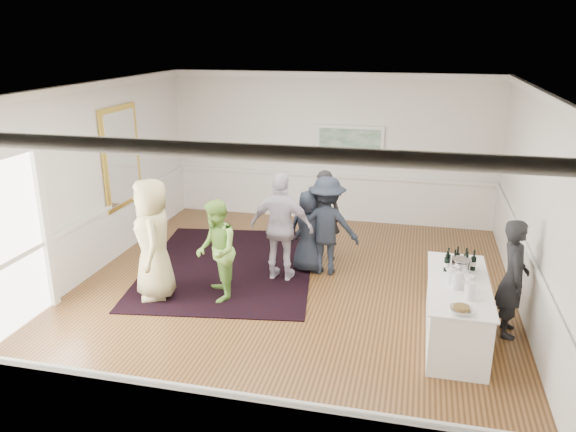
% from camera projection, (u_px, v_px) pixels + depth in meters
% --- Properties ---
extents(floor, '(8.00, 8.00, 0.00)m').
position_uv_depth(floor, '(288.00, 296.00, 8.87)').
color(floor, brown).
rests_on(floor, ground).
extents(ceiling, '(7.00, 8.00, 0.02)m').
position_uv_depth(ceiling, '(289.00, 90.00, 7.87)').
color(ceiling, white).
rests_on(ceiling, wall_back).
extents(wall_left, '(0.02, 8.00, 3.20)m').
position_uv_depth(wall_left, '(80.00, 185.00, 9.14)').
color(wall_left, white).
rests_on(wall_left, floor).
extents(wall_right, '(0.02, 8.00, 3.20)m').
position_uv_depth(wall_right, '(539.00, 216.00, 7.60)').
color(wall_right, white).
rests_on(wall_right, floor).
extents(wall_back, '(7.00, 0.02, 3.20)m').
position_uv_depth(wall_back, '(331.00, 148.00, 12.07)').
color(wall_back, white).
rests_on(wall_back, floor).
extents(wall_front, '(7.00, 0.02, 3.20)m').
position_uv_depth(wall_front, '(178.00, 330.00, 4.67)').
color(wall_front, white).
rests_on(wall_front, floor).
extents(wainscoting, '(7.00, 8.00, 1.00)m').
position_uv_depth(wainscoting, '(288.00, 267.00, 8.71)').
color(wainscoting, white).
rests_on(wainscoting, floor).
extents(mirror, '(0.05, 1.25, 1.85)m').
position_uv_depth(mirror, '(122.00, 157.00, 10.27)').
color(mirror, gold).
rests_on(mirror, wall_left).
extents(doorway, '(0.10, 1.78, 2.56)m').
position_uv_depth(doorway, '(3.00, 234.00, 7.42)').
color(doorway, white).
rests_on(doorway, wall_left).
extents(landscape_painting, '(1.44, 0.06, 0.66)m').
position_uv_depth(landscape_painting, '(350.00, 141.00, 11.87)').
color(landscape_painting, white).
rests_on(landscape_painting, wall_back).
extents(area_rug, '(3.44, 4.20, 0.02)m').
position_uv_depth(area_rug, '(229.00, 266.00, 9.97)').
color(area_rug, black).
rests_on(area_rug, floor).
extents(serving_table, '(0.79, 2.07, 0.84)m').
position_uv_depth(serving_table, '(456.00, 311.00, 7.50)').
color(serving_table, white).
rests_on(serving_table, floor).
extents(bartender, '(0.41, 0.61, 1.64)m').
position_uv_depth(bartender, '(513.00, 278.00, 7.53)').
color(bartender, black).
rests_on(bartender, floor).
extents(guest_tan, '(0.97, 1.11, 1.91)m').
position_uv_depth(guest_tan, '(153.00, 239.00, 8.58)').
color(guest_tan, tan).
rests_on(guest_tan, floor).
extents(guest_green, '(0.87, 0.95, 1.59)m').
position_uv_depth(guest_green, '(216.00, 251.00, 8.56)').
color(guest_green, '#7EBB4A').
rests_on(guest_green, floor).
extents(guest_lilac, '(1.10, 0.52, 1.82)m').
position_uv_depth(guest_lilac, '(282.00, 228.00, 9.22)').
color(guest_lilac, silver).
rests_on(guest_lilac, floor).
extents(guest_dark_a, '(1.12, 0.66, 1.70)m').
position_uv_depth(guest_dark_a, '(327.00, 226.00, 9.49)').
color(guest_dark_a, '#1C2330').
rests_on(guest_dark_a, floor).
extents(guest_dark_b, '(0.63, 0.43, 1.68)m').
position_uv_depth(guest_dark_b, '(324.00, 215.00, 10.08)').
color(guest_dark_b, black).
rests_on(guest_dark_b, floor).
extents(guest_navy, '(0.75, 0.54, 1.44)m').
position_uv_depth(guest_navy, '(309.00, 231.00, 9.62)').
color(guest_navy, '#1C2330').
rests_on(guest_navy, floor).
extents(wine_bottles, '(0.43, 0.28, 0.31)m').
position_uv_depth(wine_bottles, '(458.00, 259.00, 7.73)').
color(wine_bottles, black).
rests_on(wine_bottles, serving_table).
extents(juice_pitchers, '(0.34, 0.59, 0.24)m').
position_uv_depth(juice_pitchers, '(460.00, 281.00, 7.14)').
color(juice_pitchers, '#71B942').
rests_on(juice_pitchers, serving_table).
extents(ice_bucket, '(0.26, 0.26, 0.25)m').
position_uv_depth(ice_bucket, '(461.00, 268.00, 7.53)').
color(ice_bucket, silver).
rests_on(ice_bucket, serving_table).
extents(nut_bowl, '(0.28, 0.28, 0.08)m').
position_uv_depth(nut_bowl, '(461.00, 309.00, 6.57)').
color(nut_bowl, white).
rests_on(nut_bowl, serving_table).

